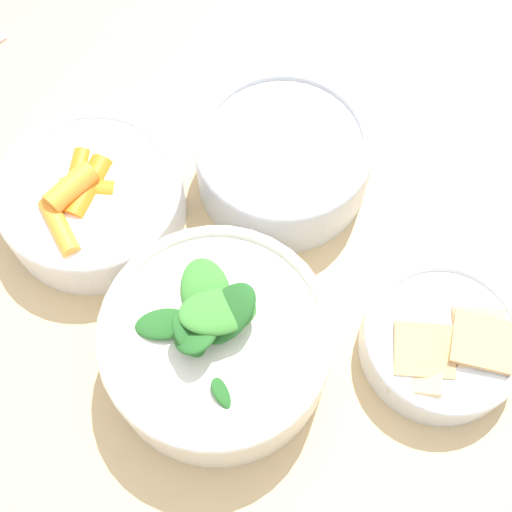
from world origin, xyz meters
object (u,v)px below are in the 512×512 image
at_px(bowl_greens, 216,344).
at_px(bowl_beans_hotdog, 283,161).
at_px(bowl_cookies, 443,341).
at_px(bowl_carrots, 91,198).

relative_size(bowl_greens, bowl_beans_hotdog, 1.16).
distance_m(bowl_beans_hotdog, bowl_cookies, 0.21).
bearing_deg(bowl_carrots, bowl_beans_hotdog, -25.76).
relative_size(bowl_carrots, bowl_greens, 0.90).
xyz_separation_m(bowl_carrots, bowl_greens, (0.00, -0.18, 0.01)).
bearing_deg(bowl_cookies, bowl_beans_hotdog, 88.99).
height_order(bowl_greens, bowl_beans_hotdog, bowl_greens).
distance_m(bowl_carrots, bowl_beans_hotdog, 0.17).
xyz_separation_m(bowl_carrots, bowl_cookies, (0.15, -0.29, -0.01)).
relative_size(bowl_greens, bowl_cookies, 1.38).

